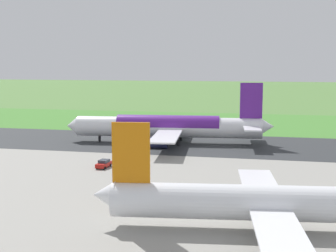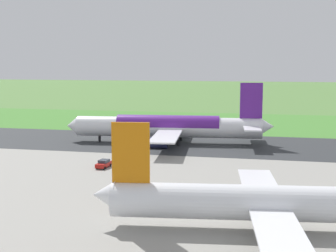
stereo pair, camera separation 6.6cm
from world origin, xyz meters
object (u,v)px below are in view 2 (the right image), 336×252
at_px(airliner_main, 169,127).
at_px(no_stopping_sign, 203,121).
at_px(airliner_parked_mid, 273,202).
at_px(service_car_ops, 104,164).
at_px(traffic_cone_orange, 187,124).

relative_size(airliner_main, no_stopping_sign, 23.48).
height_order(airliner_parked_mid, no_stopping_sign, airliner_parked_mid).
bearing_deg(airliner_parked_mid, no_stopping_sign, -77.36).
bearing_deg(service_car_ops, airliner_parked_mid, 138.63).
relative_size(airliner_parked_mid, no_stopping_sign, 20.02).
relative_size(no_stopping_sign, traffic_cone_orange, 4.19).
height_order(no_stopping_sign, traffic_cone_orange, no_stopping_sign).
xyz_separation_m(airliner_parked_mid, service_car_ops, (32.47, -28.60, -2.84)).
bearing_deg(airliner_main, no_stopping_sign, -96.40).
distance_m(service_car_ops, traffic_cone_orange, 66.42).
xyz_separation_m(airliner_main, service_car_ops, (7.06, 30.41, -3.51)).
xyz_separation_m(airliner_main, airliner_parked_mid, (-25.41, 59.01, -0.67)).
bearing_deg(service_car_ops, airliner_main, -103.07).
bearing_deg(airliner_main, airliner_parked_mid, 113.30).
bearing_deg(service_car_ops, no_stopping_sign, -99.47).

